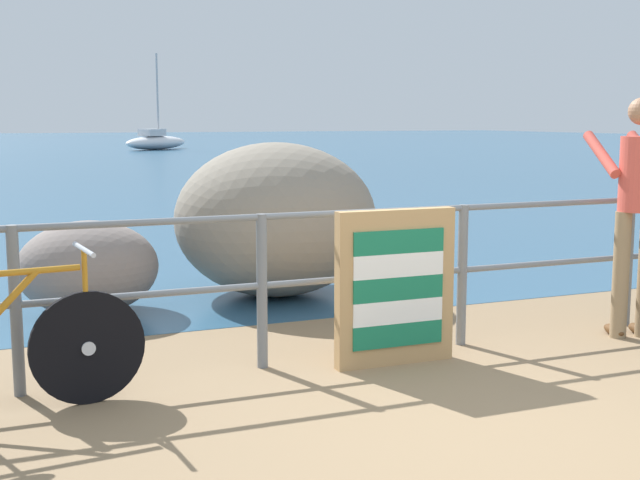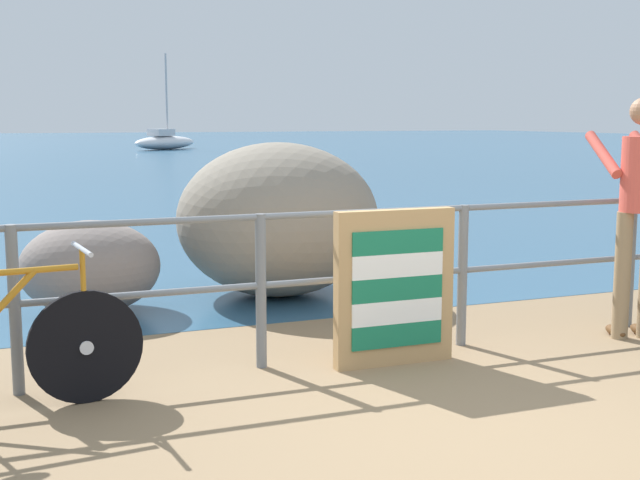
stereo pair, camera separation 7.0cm
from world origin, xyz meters
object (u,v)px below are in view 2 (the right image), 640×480
at_px(person_at_railing, 637,206).
at_px(sailboat, 165,141).
at_px(folded_deckchair_stack, 395,288).
at_px(breakwater_boulder_main, 278,219).
at_px(breakwater_boulder_left, 90,267).

distance_m(person_at_railing, sailboat, 39.14).
xyz_separation_m(person_at_railing, folded_deckchair_stack, (-1.97, 0.03, -0.47)).
relative_size(person_at_railing, breakwater_boulder_main, 0.95).
xyz_separation_m(breakwater_boulder_main, breakwater_boulder_left, (-1.71, -0.14, -0.31)).
distance_m(person_at_railing, folded_deckchair_stack, 2.02).
xyz_separation_m(breakwater_boulder_left, sailboat, (7.82, 36.62, 0.03)).
bearing_deg(sailboat, breakwater_boulder_left, -140.76).
bearing_deg(breakwater_boulder_left, sailboat, 77.95).
distance_m(folded_deckchair_stack, breakwater_boulder_left, 2.85).
bearing_deg(breakwater_boulder_main, sailboat, 80.50).
relative_size(person_at_railing, breakwater_boulder_left, 1.53).
height_order(folded_deckchair_stack, breakwater_boulder_main, breakwater_boulder_main).
relative_size(folded_deckchair_stack, sailboat, 0.21).
xyz_separation_m(person_at_railing, breakwater_boulder_left, (-3.68, 2.30, -0.60)).
bearing_deg(person_at_railing, folded_deckchair_stack, 103.51).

